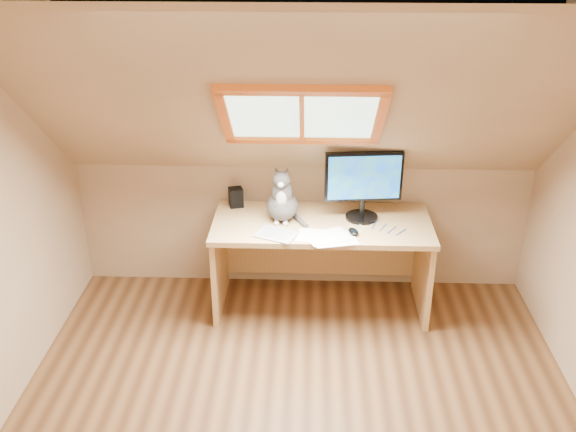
{
  "coord_description": "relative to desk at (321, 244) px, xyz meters",
  "views": [
    {
      "loc": [
        0.06,
        -2.79,
        2.79
      ],
      "look_at": [
        -0.08,
        1.0,
        0.95
      ],
      "focal_mm": 40.0,
      "sensor_mm": 36.0,
      "label": 1
    }
  ],
  "objects": [
    {
      "name": "desk",
      "position": [
        0.0,
        0.0,
        0.0
      ],
      "size": [
        1.59,
        0.69,
        0.72
      ],
      "color": "tan",
      "rests_on": "ground"
    },
    {
      "name": "mouse",
      "position": [
        0.22,
        -0.25,
        0.24
      ],
      "size": [
        0.1,
        0.13,
        0.03
      ],
      "primitive_type": "ellipsoid",
      "rotation": [
        0.0,
        0.0,
        0.34
      ],
      "color": "black",
      "rests_on": "desk"
    },
    {
      "name": "cat",
      "position": [
        -0.29,
        -0.04,
        0.37
      ],
      "size": [
        0.24,
        0.29,
        0.43
      ],
      "color": "#4B4643",
      "rests_on": "desk"
    },
    {
      "name": "graphics_tablet",
      "position": [
        -0.32,
        -0.29,
        0.23
      ],
      "size": [
        0.33,
        0.29,
        0.01
      ],
      "primitive_type": "cube",
      "rotation": [
        0.0,
        0.0,
        -0.4
      ],
      "color": "#B2B2B7",
      "rests_on": "desk"
    },
    {
      "name": "desk_speaker",
      "position": [
        -0.65,
        0.18,
        0.29
      ],
      "size": [
        0.12,
        0.12,
        0.14
      ],
      "primitive_type": "cube",
      "rotation": [
        0.0,
        0.0,
        0.29
      ],
      "color": "black",
      "rests_on": "desk"
    },
    {
      "name": "monitor",
      "position": [
        0.29,
        -0.0,
        0.52
      ],
      "size": [
        0.56,
        0.24,
        0.51
      ],
      "color": "black",
      "rests_on": "desk"
    },
    {
      "name": "room_shell",
      "position": [
        -0.15,
        -1.54,
        0.93
      ],
      "size": [
        3.52,
        3.52,
        2.41
      ],
      "color": "tan",
      "rests_on": "ground"
    },
    {
      "name": "cables",
      "position": [
        0.37,
        -0.19,
        0.23
      ],
      "size": [
        0.51,
        0.26,
        0.01
      ],
      "color": "silver",
      "rests_on": "desk"
    },
    {
      "name": "papers",
      "position": [
        -0.01,
        -0.33,
        0.23
      ],
      "size": [
        0.35,
        0.3,
        0.01
      ],
      "color": "white",
      "rests_on": "desk"
    }
  ]
}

